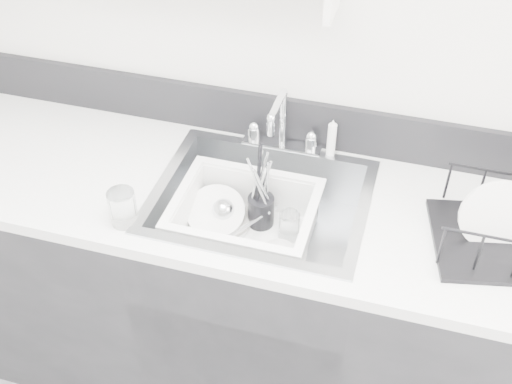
% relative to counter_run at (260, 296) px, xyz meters
% --- Properties ---
extents(room_shell, '(3.50, 3.00, 2.60)m').
position_rel_counter_run_xyz_m(room_shell, '(0.00, -0.80, 1.22)').
color(room_shell, silver).
rests_on(room_shell, ground).
extents(counter_run, '(3.20, 0.62, 0.92)m').
position_rel_counter_run_xyz_m(counter_run, '(0.00, 0.00, 0.00)').
color(counter_run, black).
rests_on(counter_run, ground).
extents(backsplash, '(3.20, 0.02, 0.16)m').
position_rel_counter_run_xyz_m(backsplash, '(0.00, 0.30, 0.54)').
color(backsplash, black).
rests_on(backsplash, counter_run).
extents(sink, '(0.64, 0.52, 0.20)m').
position_rel_counter_run_xyz_m(sink, '(0.00, 0.00, 0.37)').
color(sink, silver).
rests_on(sink, counter_run).
extents(faucet, '(0.26, 0.18, 0.23)m').
position_rel_counter_run_xyz_m(faucet, '(0.00, 0.25, 0.52)').
color(faucet, silver).
rests_on(faucet, counter_run).
extents(side_sprayer, '(0.03, 0.03, 0.14)m').
position_rel_counter_run_xyz_m(side_sprayer, '(0.16, 0.25, 0.53)').
color(side_sprayer, white).
rests_on(side_sprayer, counter_run).
extents(wash_tub, '(0.46, 0.39, 0.17)m').
position_rel_counter_run_xyz_m(wash_tub, '(-0.04, -0.03, 0.37)').
color(wash_tub, white).
rests_on(wash_tub, sink).
extents(plate_stack, '(0.23, 0.22, 0.09)m').
position_rel_counter_run_xyz_m(plate_stack, '(-0.14, 0.01, 0.33)').
color(plate_stack, white).
rests_on(plate_stack, wash_tub).
extents(utensil_cup, '(0.08, 0.08, 0.28)m').
position_rel_counter_run_xyz_m(utensil_cup, '(-0.01, 0.05, 0.37)').
color(utensil_cup, black).
rests_on(utensil_cup, wash_tub).
extents(ladle, '(0.29, 0.19, 0.08)m').
position_rel_counter_run_xyz_m(ladle, '(-0.06, -0.01, 0.35)').
color(ladle, silver).
rests_on(ladle, wash_tub).
extents(tumbler_in_tub, '(0.08, 0.08, 0.09)m').
position_rel_counter_run_xyz_m(tumbler_in_tub, '(0.09, 0.01, 0.35)').
color(tumbler_in_tub, white).
rests_on(tumbler_in_tub, wash_tub).
extents(tumbler_counter, '(0.09, 0.09, 0.11)m').
position_rel_counter_run_xyz_m(tumbler_counter, '(-0.34, -0.21, 0.51)').
color(tumbler_counter, white).
rests_on(tumbler_counter, counter_run).
extents(bowl_small, '(0.12, 0.12, 0.03)m').
position_rel_counter_run_xyz_m(bowl_small, '(0.08, -0.09, 0.32)').
color(bowl_small, white).
rests_on(bowl_small, wash_tub).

